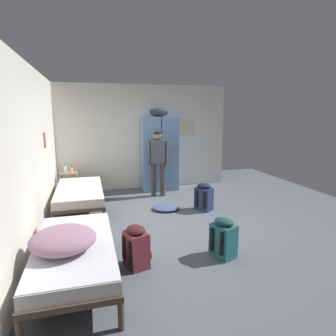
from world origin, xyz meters
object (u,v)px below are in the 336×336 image
bedding_heap (63,239)px  backpack_maroon (137,247)px  person_traveler (158,157)px  clothes_pile_denim (166,207)px  shelf_unit (70,182)px  water_bottle (65,169)px  lotion_bottle (72,170)px  backpack_navy (204,197)px  backpack_teal (224,238)px  bed_left_rear (80,193)px  locker_bank (159,152)px  bed_left_front (75,251)px

bedding_heap → backpack_maroon: 0.97m
person_traveler → clothes_pile_denim: (-0.07, -1.01, -0.88)m
bedding_heap → shelf_unit: bearing=92.2°
water_bottle → lotion_bottle: bearing=-21.8°
backpack_navy → clothes_pile_denim: backpack_navy is taller
bedding_heap → person_traveler: (1.86, 3.38, 0.31)m
lotion_bottle → backpack_teal: 4.18m
person_traveler → water_bottle: person_traveler is taller
person_traveler → bed_left_rear: bearing=-160.1°
locker_bank → backpack_navy: size_ratio=3.76×
person_traveler → lotion_bottle: (-1.94, 0.47, -0.28)m
locker_bank → backpack_teal: 3.76m
bed_left_rear → backpack_teal: size_ratio=3.45×
backpack_navy → person_traveler: bearing=118.3°
backpack_maroon → clothes_pile_denim: size_ratio=0.98×
bed_left_front → shelf_unit: bearing=93.8°
shelf_unit → backpack_navy: shelf_unit is taller
locker_bank → person_traveler: size_ratio=1.35×
locker_bank → backpack_teal: size_ratio=3.76×
shelf_unit → backpack_navy: (2.67, -1.74, -0.09)m
backpack_teal → backpack_navy: size_ratio=1.00×
bedding_heap → water_bottle: size_ratio=3.53×
backpack_teal → backpack_maroon: size_ratio=1.00×
lotion_bottle → clothes_pile_denim: 2.46m
bed_left_rear → water_bottle: size_ratio=9.51×
bedding_heap → bed_left_rear: bearing=87.9°
backpack_maroon → backpack_navy: size_ratio=1.00×
bedding_heap → backpack_navy: 3.34m
backpack_maroon → backpack_navy: bearing=47.5°
lotion_bottle → shelf_unit: bearing=150.3°
clothes_pile_denim → water_bottle: bearing=142.6°
lotion_bottle → backpack_maroon: lotion_bottle is taller
lotion_bottle → backpack_teal: size_ratio=0.30×
bed_left_rear → backpack_maroon: 2.54m
bed_left_front → backpack_teal: 1.94m
shelf_unit → backpack_teal: shelf_unit is taller
shelf_unit → lotion_bottle: size_ratio=3.51×
shelf_unit → backpack_maroon: 3.71m
locker_bank → clothes_pile_denim: size_ratio=3.70×
clothes_pile_denim → backpack_teal: bearing=-83.3°
person_traveler → backpack_navy: 1.55m
bed_left_rear → backpack_teal: bearing=-52.0°
person_traveler → bedding_heap: bearing=-118.8°
water_bottle → shelf_unit: bearing=-14.0°
bed_left_rear → person_traveler: 1.95m
clothes_pile_denim → person_traveler: bearing=85.9°
shelf_unit → water_bottle: bearing=166.0°
backpack_teal → water_bottle: bearing=121.9°
lotion_bottle → bed_left_rear: bearing=-80.8°
bedding_heap → person_traveler: size_ratio=0.46×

